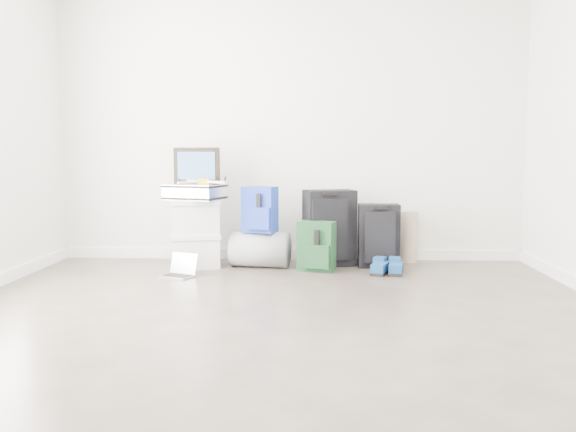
{
  "coord_description": "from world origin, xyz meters",
  "views": [
    {
      "loc": [
        0.22,
        -3.44,
        1.05
      ],
      "look_at": [
        0.0,
        1.9,
        0.49
      ],
      "focal_mm": 38.0,
      "sensor_mm": 36.0,
      "label": 1
    }
  ],
  "objects_px": {
    "carry_on": "(379,236)",
    "duffel_bag": "(260,249)",
    "briefcase": "(195,192)",
    "large_suitcase": "(329,228)",
    "laptop": "(180,271)",
    "boxes_stack": "(196,233)"
  },
  "relations": [
    {
      "from": "briefcase",
      "to": "carry_on",
      "type": "xyz_separation_m",
      "value": [
        1.68,
        0.07,
        -0.4
      ]
    },
    {
      "from": "duffel_bag",
      "to": "laptop",
      "type": "xyz_separation_m",
      "value": [
        -0.64,
        -0.45,
        -0.12
      ]
    },
    {
      "from": "carry_on",
      "to": "duffel_bag",
      "type": "bearing_deg",
      "value": -178.32
    },
    {
      "from": "large_suitcase",
      "to": "laptop",
      "type": "height_order",
      "value": "large_suitcase"
    },
    {
      "from": "carry_on",
      "to": "large_suitcase",
      "type": "bearing_deg",
      "value": 172.1
    },
    {
      "from": "briefcase",
      "to": "carry_on",
      "type": "distance_m",
      "value": 1.72
    },
    {
      "from": "briefcase",
      "to": "duffel_bag",
      "type": "xyz_separation_m",
      "value": [
        0.59,
        0.03,
        -0.53
      ]
    },
    {
      "from": "boxes_stack",
      "to": "duffel_bag",
      "type": "height_order",
      "value": "boxes_stack"
    },
    {
      "from": "laptop",
      "to": "briefcase",
      "type": "bearing_deg",
      "value": 108.82
    },
    {
      "from": "duffel_bag",
      "to": "large_suitcase",
      "type": "height_order",
      "value": "large_suitcase"
    },
    {
      "from": "carry_on",
      "to": "laptop",
      "type": "height_order",
      "value": "carry_on"
    },
    {
      "from": "boxes_stack",
      "to": "duffel_bag",
      "type": "bearing_deg",
      "value": -10.89
    },
    {
      "from": "duffel_bag",
      "to": "carry_on",
      "type": "xyz_separation_m",
      "value": [
        1.09,
        0.04,
        0.13
      ]
    },
    {
      "from": "duffel_bag",
      "to": "carry_on",
      "type": "height_order",
      "value": "carry_on"
    },
    {
      "from": "duffel_bag",
      "to": "boxes_stack",
      "type": "bearing_deg",
      "value": -168.57
    },
    {
      "from": "carry_on",
      "to": "laptop",
      "type": "bearing_deg",
      "value": -164.57
    },
    {
      "from": "large_suitcase",
      "to": "carry_on",
      "type": "relative_size",
      "value": 1.22
    },
    {
      "from": "large_suitcase",
      "to": "carry_on",
      "type": "distance_m",
      "value": 0.46
    },
    {
      "from": "duffel_bag",
      "to": "large_suitcase",
      "type": "xyz_separation_m",
      "value": [
        0.64,
        0.1,
        0.19
      ]
    },
    {
      "from": "briefcase",
      "to": "large_suitcase",
      "type": "distance_m",
      "value": 1.28
    },
    {
      "from": "briefcase",
      "to": "carry_on",
      "type": "relative_size",
      "value": 0.83
    },
    {
      "from": "large_suitcase",
      "to": "laptop",
      "type": "xyz_separation_m",
      "value": [
        -1.28,
        -0.55,
        -0.3
      ]
    }
  ]
}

